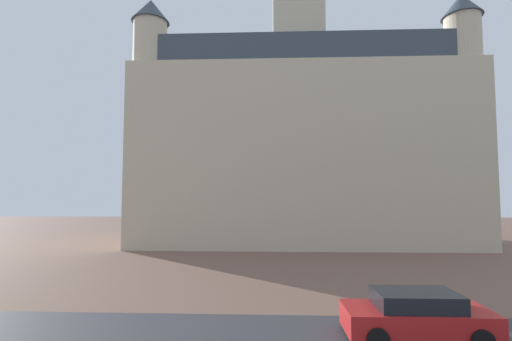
# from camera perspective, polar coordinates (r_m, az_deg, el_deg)

# --- Properties ---
(ground_plane) EXTENTS (120.00, 120.00, 0.00)m
(ground_plane) POSITION_cam_1_polar(r_m,az_deg,el_deg) (12.77, 1.63, -23.91)
(ground_plane) COLOR brown
(landmark_building) EXTENTS (29.37, 12.29, 31.52)m
(landmark_building) POSITION_cam_1_polar(r_m,az_deg,el_deg) (34.58, 6.95, 4.55)
(landmark_building) COLOR beige
(landmark_building) RESTS_ON ground_plane
(car_red) EXTENTS (4.35, 2.04, 1.42)m
(car_red) POSITION_cam_1_polar(r_m,az_deg,el_deg) (12.88, 23.94, -20.20)
(car_red) COLOR red
(car_red) RESTS_ON ground_plane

